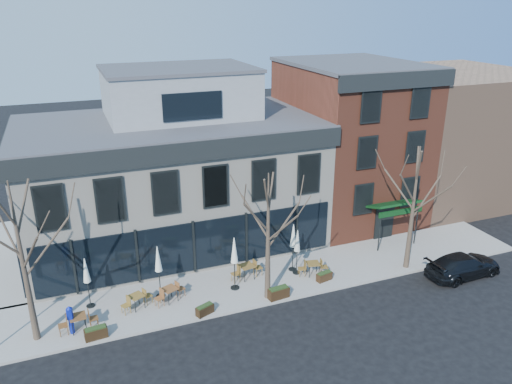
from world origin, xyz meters
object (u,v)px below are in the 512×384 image
object	(u,v)px
parked_sedan	(463,265)
umbrella_0	(86,273)
call_box	(71,319)
cafe_set_0	(78,321)

from	to	relation	value
parked_sedan	umbrella_0	xyz separation A→B (m)	(-20.51, 4.39, 1.44)
call_box	umbrella_0	bearing A→B (deg)	64.06
call_box	cafe_set_0	xyz separation A→B (m)	(0.32, 0.08, -0.28)
umbrella_0	cafe_set_0	bearing A→B (deg)	-108.74
parked_sedan	cafe_set_0	size ratio (longest dim) A/B	2.49
parked_sedan	cafe_set_0	world-z (taller)	parked_sedan
parked_sedan	cafe_set_0	bearing A→B (deg)	80.66
cafe_set_0	umbrella_0	world-z (taller)	umbrella_0
parked_sedan	umbrella_0	world-z (taller)	umbrella_0
umbrella_0	parked_sedan	bearing A→B (deg)	-12.09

